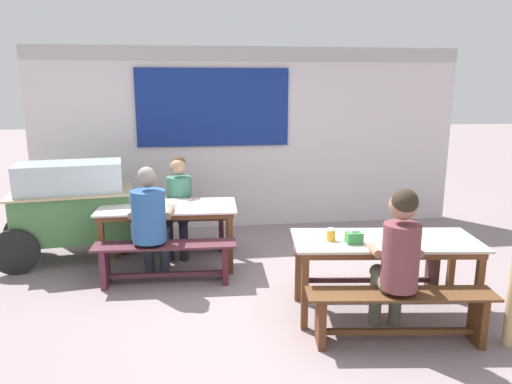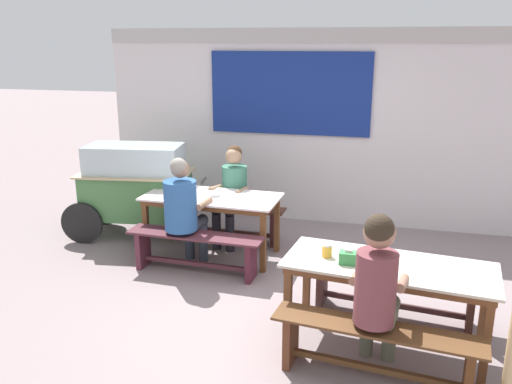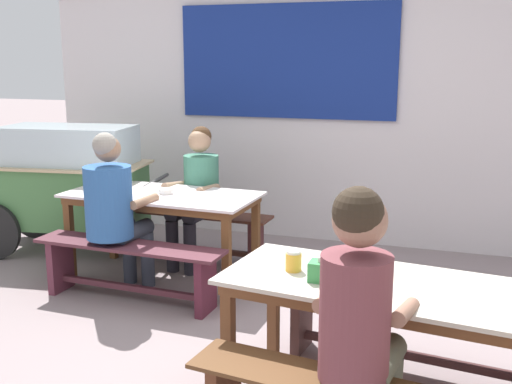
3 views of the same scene
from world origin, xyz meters
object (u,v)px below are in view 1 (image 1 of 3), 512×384
(bench_near_front, at_px, (400,311))
(tissue_box, at_px, (354,238))
(dining_table_near, at_px, (385,247))
(soup_bowl, at_px, (171,204))
(bench_far_front, at_px, (165,257))
(person_left_back_turned, at_px, (150,218))
(condiment_jar, at_px, (331,235))
(bench_far_back, at_px, (173,229))
(bench_near_back, at_px, (369,262))
(food_cart, at_px, (71,204))
(dining_table_far, at_px, (168,212))
(person_near_front, at_px, (398,254))
(person_center_facing, at_px, (179,199))

(bench_near_front, relative_size, tissue_box, 11.04)
(dining_table_near, xyz_separation_m, soup_bowl, (-1.99, 1.50, 0.10))
(bench_far_front, relative_size, tissue_box, 10.73)
(bench_far_front, relative_size, person_left_back_turned, 1.18)
(bench_near_front, relative_size, condiment_jar, 14.16)
(bench_far_back, xyz_separation_m, soup_bowl, (0.02, -0.54, 0.46))
(bench_near_back, bearing_deg, condiment_jar, -138.64)
(bench_near_back, relative_size, person_left_back_turned, 1.24)
(tissue_box, bearing_deg, bench_near_front, -60.39)
(bench_near_front, xyz_separation_m, food_cart, (-3.15, 2.43, 0.41))
(bench_far_back, bearing_deg, bench_near_back, -36.06)
(bench_near_back, relative_size, soup_bowl, 13.28)
(bench_far_back, bearing_deg, dining_table_far, -92.19)
(dining_table_near, relative_size, person_left_back_turned, 1.36)
(bench_near_front, xyz_separation_m, person_near_front, (-0.02, 0.07, 0.48))
(dining_table_near, bearing_deg, condiment_jar, 176.91)
(bench_near_back, distance_m, person_left_back_turned, 2.36)
(dining_table_near, height_order, bench_far_front, dining_table_near)
(dining_table_far, distance_m, food_cart, 1.25)
(condiment_jar, bearing_deg, person_near_front, -49.08)
(bench_far_back, distance_m, condiment_jar, 2.56)
(bench_far_front, xyz_separation_m, person_near_front, (1.97, -1.43, 0.47))
(person_center_facing, relative_size, tissue_box, 8.69)
(dining_table_near, bearing_deg, person_left_back_turned, 154.75)
(food_cart, xyz_separation_m, condiment_jar, (2.71, -1.87, 0.09))
(person_left_back_turned, distance_m, tissue_box, 2.18)
(food_cart, relative_size, soup_bowl, 15.03)
(condiment_jar, bearing_deg, bench_far_front, 148.54)
(bench_near_back, height_order, soup_bowl, soup_bowl)
(dining_table_near, distance_m, tissue_box, 0.36)
(dining_table_far, bearing_deg, person_center_facing, 76.22)
(person_left_back_turned, relative_size, person_near_front, 0.97)
(dining_table_far, distance_m, person_center_facing, 0.47)
(bench_far_back, relative_size, person_left_back_turned, 1.16)
(dining_table_near, relative_size, person_center_facing, 1.42)
(bench_near_back, distance_m, condiment_jar, 0.90)
(person_near_front, bearing_deg, bench_near_back, 81.56)
(food_cart, relative_size, tissue_box, 12.79)
(dining_table_far, xyz_separation_m, bench_near_back, (2.10, -0.97, -0.35))
(bench_far_back, relative_size, soup_bowl, 12.34)
(person_near_front, xyz_separation_m, condiment_jar, (-0.43, 0.49, 0.02))
(dining_table_near, distance_m, bench_far_front, 2.30)
(bench_near_front, bearing_deg, tissue_box, 119.61)
(condiment_jar, bearing_deg, dining_table_near, -3.09)
(condiment_jar, distance_m, soup_bowl, 2.09)
(bench_near_front, relative_size, soup_bowl, 12.99)
(bench_far_front, distance_m, person_left_back_turned, 0.46)
(dining_table_far, bearing_deg, condiment_jar, -44.19)
(condiment_jar, bearing_deg, person_center_facing, 126.11)
(bench_far_back, height_order, tissue_box, tissue_box)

